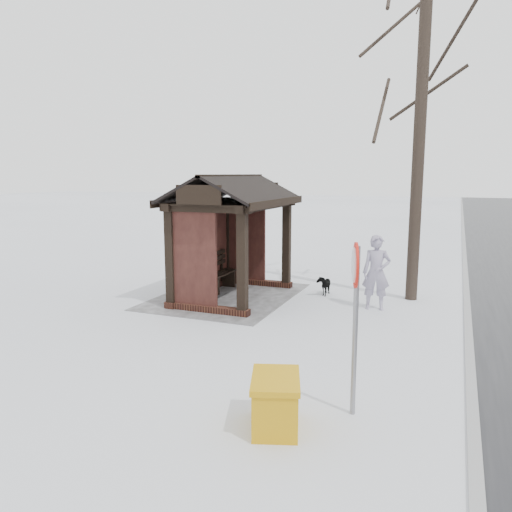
# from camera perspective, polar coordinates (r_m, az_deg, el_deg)

# --- Properties ---
(ground) EXTENTS (120.00, 120.00, 0.00)m
(ground) POSITION_cam_1_polar(r_m,az_deg,el_deg) (12.74, -2.55, -4.73)
(ground) COLOR silver
(ground) RESTS_ON ground
(kerb) EXTENTS (120.00, 0.15, 0.06)m
(kerb) POSITION_cam_1_polar(r_m,az_deg,el_deg) (11.66, 23.05, -6.79)
(kerb) COLOR gray
(kerb) RESTS_ON ground
(trampled_patch) EXTENTS (4.20, 3.20, 0.02)m
(trampled_patch) POSITION_cam_1_polar(r_m,az_deg,el_deg) (12.82, -3.37, -4.61)
(trampled_patch) COLOR #929297
(trampled_patch) RESTS_ON ground
(bus_shelter) EXTENTS (3.60, 2.40, 3.09)m
(bus_shelter) POSITION_cam_1_polar(r_m,az_deg,el_deg) (12.46, -3.29, 5.04)
(bus_shelter) COLOR #3B1C15
(bus_shelter) RESTS_ON ground
(tree_near) EXTENTS (3.42, 3.42, 9.03)m
(tree_near) POSITION_cam_1_polar(r_m,az_deg,el_deg) (13.12, 18.69, 22.36)
(tree_near) COLOR black
(tree_near) RESTS_ON ground
(pedestrian) EXTENTS (0.51, 0.69, 1.73)m
(pedestrian) POSITION_cam_1_polar(r_m,az_deg,el_deg) (11.79, 13.60, -1.84)
(pedestrian) COLOR #9990A9
(pedestrian) RESTS_ON ground
(dog) EXTENTS (0.63, 0.31, 0.52)m
(dog) POSITION_cam_1_polar(r_m,az_deg,el_deg) (13.08, 7.79, -3.26)
(dog) COLOR black
(dog) RESTS_ON ground
(grit_bin) EXTENTS (1.00, 0.83, 0.66)m
(grit_bin) POSITION_cam_1_polar(r_m,az_deg,el_deg) (6.39, 2.23, -16.35)
(grit_bin) COLOR #C28A0B
(grit_bin) RESTS_ON ground
(road_sign) EXTENTS (0.57, 0.19, 2.27)m
(road_sign) POSITION_cam_1_polar(r_m,az_deg,el_deg) (6.42, 11.26, -3.99)
(road_sign) COLOR gray
(road_sign) RESTS_ON ground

